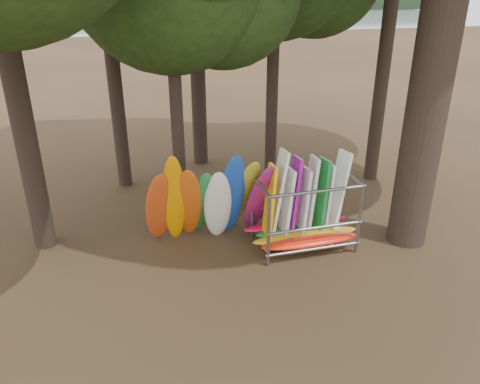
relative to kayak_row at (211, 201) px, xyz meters
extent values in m
plane|color=#47331E|center=(1.16, -1.31, -1.30)|extent=(120.00, 120.00, 0.00)
plane|color=gray|center=(1.16, 58.69, -1.30)|extent=(160.00, 160.00, 0.00)
cube|color=black|center=(1.16, 108.69, 0.70)|extent=(160.00, 4.00, 4.00)
cylinder|color=black|center=(-2.22, 5.01, 4.02)|extent=(0.49, 0.49, 10.65)
cylinder|color=black|center=(0.92, 6.58, 4.54)|extent=(0.58, 0.58, 11.69)
cylinder|color=black|center=(3.38, 4.86, 3.35)|extent=(0.44, 0.44, 9.30)
cylinder|color=black|center=(-0.60, 1.77, 2.95)|extent=(0.37, 0.37, 8.50)
ellipsoid|color=#BD4014|center=(-1.43, 0.05, -0.05)|extent=(0.87, 1.54, 2.62)
ellipsoid|color=orange|center=(-1.04, -0.07, 0.19)|extent=(0.74, 1.52, 3.10)
ellipsoid|color=#C34D10|center=(-0.64, 0.04, -0.02)|extent=(0.93, 1.68, 2.69)
ellipsoid|color=#247E39|center=(-0.24, 0.17, -0.11)|extent=(0.70, 1.68, 2.52)
ellipsoid|color=silver|center=(0.16, -0.10, -0.11)|extent=(0.89, 1.26, 2.49)
ellipsoid|color=#1541AA|center=(0.56, -0.07, 0.12)|extent=(0.74, 1.47, 2.95)
ellipsoid|color=#A0A722|center=(0.96, 0.18, 0.00)|extent=(1.02, 1.95, 2.74)
ellipsoid|color=#891A59|center=(1.35, -0.16, -0.04)|extent=(0.95, 1.71, 2.66)
ellipsoid|color=red|center=(2.45, -1.36, -0.88)|extent=(2.82, 0.55, 0.24)
ellipsoid|color=#B49218|center=(2.45, -1.04, -0.88)|extent=(3.10, 0.55, 0.24)
ellipsoid|color=#186D22|center=(2.45, -0.68, -0.88)|extent=(2.70, 0.55, 0.24)
ellipsoid|color=#BD0E31|center=(2.45, -0.31, -0.88)|extent=(3.18, 0.55, 0.24)
cube|color=#EFB20C|center=(1.46, -0.69, -0.09)|extent=(0.34, 0.76, 2.47)
cube|color=silver|center=(1.71, -0.54, 0.09)|extent=(0.60, 0.79, 2.79)
cube|color=silver|center=(1.95, -0.69, -0.16)|extent=(0.37, 0.76, 2.31)
cube|color=#92188C|center=(2.20, -0.54, -0.04)|extent=(0.38, 0.77, 2.56)
cube|color=silver|center=(2.45, -0.72, -0.18)|extent=(0.32, 0.75, 2.28)
cube|color=silver|center=(2.69, -0.58, -0.05)|extent=(0.38, 0.76, 2.54)
cube|color=#1B7C33|center=(2.94, -0.75, -0.06)|extent=(0.35, 0.79, 2.52)
cube|color=white|center=(3.18, -0.57, -0.17)|extent=(0.30, 0.76, 2.30)
cube|color=white|center=(3.43, -0.74, 0.04)|extent=(0.63, 0.83, 2.68)
camera|label=1|loc=(-2.30, -11.53, 5.58)|focal=35.00mm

